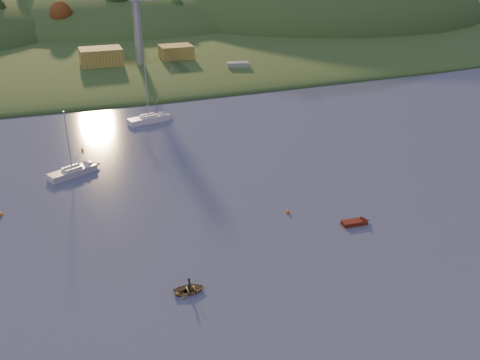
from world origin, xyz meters
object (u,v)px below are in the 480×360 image
object	(u,v)px
red_tender	(359,222)
canoe	(190,289)
sailboat_near	(72,171)
sailboat_far	(149,119)

from	to	relation	value
red_tender	canoe	bearing A→B (deg)	-161.44
red_tender	sailboat_near	bearing A→B (deg)	143.36
sailboat_near	sailboat_far	distance (m)	27.75
sailboat_near	red_tender	xyz separation A→B (m)	(34.70, -29.46, -0.43)
sailboat_far	canoe	world-z (taller)	sailboat_far
sailboat_near	sailboat_far	xyz separation A→B (m)	(16.75, 22.12, 0.06)
sailboat_far	red_tender	bearing A→B (deg)	-85.02
sailboat_near	canoe	bearing A→B (deg)	-100.77
sailboat_near	red_tender	distance (m)	45.52
sailboat_near	canoe	distance (m)	37.38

